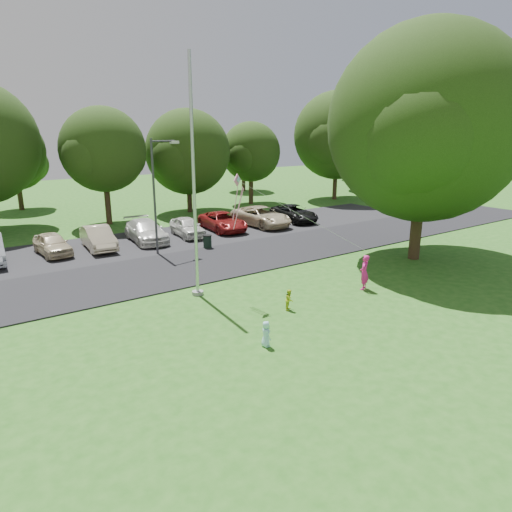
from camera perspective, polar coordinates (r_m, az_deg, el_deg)
ground at (r=18.55m, az=9.93°, el=-6.97°), size 120.00×120.00×0.00m
park_road at (r=25.29m, az=-4.59°, el=-0.60°), size 60.00×6.00×0.06m
parking_strip at (r=30.89m, az=-10.79°, el=2.14°), size 42.00×7.00×0.06m
flagpole at (r=19.32m, az=-7.71°, el=6.88°), size 0.50×0.50×10.00m
street_lamp at (r=26.64m, az=-12.19°, el=8.55°), size 1.84×0.48×6.58m
trash_can at (r=27.98m, az=-6.09°, el=1.78°), size 0.53×0.53×0.85m
big_tree at (r=26.26m, az=20.48°, el=14.60°), size 10.77×10.26×12.45m
tree_row at (r=38.79m, az=-14.60°, el=13.07°), size 64.35×11.94×10.88m
horizon_trees at (r=48.75m, az=-15.90°, el=11.71°), size 77.46×7.20×7.02m
parked_cars at (r=31.24m, az=-8.73°, el=3.71°), size 23.27×5.35×1.48m
woman at (r=21.17m, az=13.38°, el=-2.00°), size 0.70×0.62×1.60m
child_yellow at (r=18.45m, az=4.19°, el=-5.46°), size 0.53×0.51×0.86m
child_blue at (r=15.41m, az=1.25°, el=-9.72°), size 0.34×0.47×0.90m
kite at (r=18.73m, az=-1.77°, el=7.82°), size 5.51×2.59×3.50m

